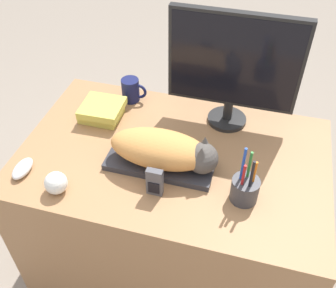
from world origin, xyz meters
name	(u,v)px	position (x,y,z in m)	size (l,w,h in m)	color
desk	(172,214)	(0.00, 0.36, 0.36)	(1.13, 0.72, 0.72)	#9E7047
keyboard	(160,163)	(-0.03, 0.29, 0.73)	(0.38, 0.15, 0.02)	#2D2D33
cat	(167,150)	(0.00, 0.29, 0.80)	(0.38, 0.16, 0.13)	#D18C47
monitor	(234,65)	(0.16, 0.60, 0.98)	(0.48, 0.15, 0.46)	black
computer_mouse	(23,168)	(-0.48, 0.13, 0.74)	(0.05, 0.11, 0.03)	silver
coffee_mug	(131,90)	(-0.26, 0.64, 0.77)	(0.11, 0.07, 0.10)	#141947
pen_cup	(245,189)	(0.28, 0.22, 0.77)	(0.09, 0.09, 0.21)	#38383D
baseball	(56,183)	(-0.33, 0.09, 0.76)	(0.08, 0.08, 0.08)	silver
phone	(155,182)	(-0.01, 0.17, 0.77)	(0.05, 0.03, 0.11)	#4C4C51
book_stack	(102,111)	(-0.33, 0.49, 0.75)	(0.17, 0.16, 0.07)	#CCC14C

